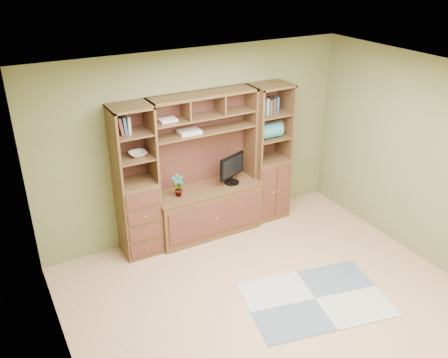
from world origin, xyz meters
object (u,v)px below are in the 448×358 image
center_hutch (207,168)px  monitor (232,164)px  right_tower (268,153)px  left_tower (136,183)px

center_hutch → monitor: size_ratio=3.51×
right_tower → left_tower: bearing=180.0°
right_tower → monitor: 0.66m
center_hutch → monitor: bearing=-5.5°
center_hutch → right_tower: bearing=2.2°
left_tower → right_tower: 2.02m
left_tower → right_tower: size_ratio=1.00×
left_tower → monitor: size_ratio=3.51×
center_hutch → monitor: 0.37m
left_tower → right_tower: (2.02, 0.00, 0.00)m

